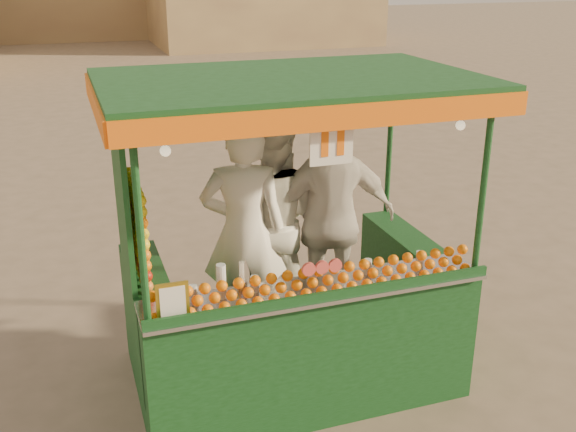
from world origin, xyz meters
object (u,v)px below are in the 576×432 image
object	(u,v)px
vendor_right	(332,220)
juice_cart	(287,295)
vendor_left	(244,233)
vendor_middle	(270,220)

from	to	relation	value
vendor_right	juice_cart	bearing A→B (deg)	39.38
juice_cart	vendor_left	world-z (taller)	juice_cart
vendor_middle	vendor_right	size ratio (longest dim) A/B	0.97
juice_cart	vendor_left	xyz separation A→B (m)	(-0.25, 0.37, 0.43)
juice_cart	vendor_middle	xyz separation A→B (m)	(0.06, 0.62, 0.42)
juice_cart	vendor_right	size ratio (longest dim) A/B	1.45
vendor_left	vendor_right	bearing A→B (deg)	-163.83
vendor_middle	vendor_right	xyz separation A→B (m)	(0.48, -0.23, 0.03)
vendor_left	vendor_middle	size ratio (longest dim) A/B	1.02
vendor_middle	vendor_right	world-z (taller)	vendor_right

